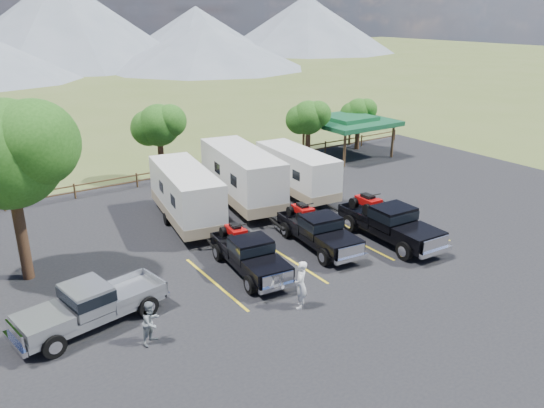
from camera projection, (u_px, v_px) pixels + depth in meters
ground at (383, 284)px, 22.73m from camera, size 320.00×320.00×0.00m
asphalt_lot at (337, 258)px, 25.05m from camera, size 44.00×34.00×0.04m
stall_lines at (324, 250)px, 25.82m from camera, size 12.12×5.50×0.01m
tree_big_nw at (6, 154)px, 21.23m from camera, size 5.54×5.18×7.84m
tree_ne_a at (308, 118)px, 39.48m from camera, size 3.11×2.92×4.76m
tree_ne_b at (358, 112)px, 43.53m from camera, size 2.77×2.59×4.27m
tree_north at (158, 125)px, 35.14m from camera, size 3.46×3.24×5.25m
rail_fence at (217, 165)px, 37.96m from camera, size 36.12×0.12×1.00m
pavilion at (348, 121)px, 41.82m from camera, size 6.20×6.20×3.22m
rig_left at (249, 253)px, 23.48m from camera, size 2.38×5.60×1.82m
rig_center at (318, 229)px, 25.94m from camera, size 2.42×5.73×1.86m
rig_right at (389, 222)px, 26.63m from camera, size 2.42×6.29×2.07m
trailer_left at (186, 196)px, 28.51m from camera, size 3.44×8.88×3.07m
trailer_center at (242, 177)px, 31.24m from camera, size 3.69×9.67×3.34m
trailer_right at (297, 172)px, 32.88m from camera, size 2.72×8.39×2.90m
pickup_silver at (92, 304)px, 19.38m from camera, size 5.89×2.79×1.70m
person_a at (301, 285)px, 20.53m from camera, size 0.85×0.83×1.97m
person_b at (151, 322)px, 18.38m from camera, size 0.98×0.92×1.61m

